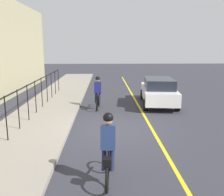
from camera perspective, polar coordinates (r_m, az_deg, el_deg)
ground_plane at (r=10.42m, az=0.41°, el=-7.23°), size 80.00×80.00×0.00m
lane_line_centre at (r=10.59m, az=9.16°, el=-7.04°), size 36.00×0.12×0.01m
sidewalk at (r=10.82m, az=-18.02°, el=-6.67°), size 40.00×3.20×0.15m
iron_fence at (r=11.57m, az=-18.93°, el=0.54°), size 14.97×0.04×1.60m
cyclist_lead at (r=13.53m, az=-3.29°, el=1.21°), size 1.71×0.38×1.83m
cyclist_follow at (r=6.28m, az=-0.89°, el=-11.50°), size 1.71×0.38×1.83m
patrol_sedan at (r=14.82m, az=10.67°, el=1.61°), size 4.55×2.25×1.58m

